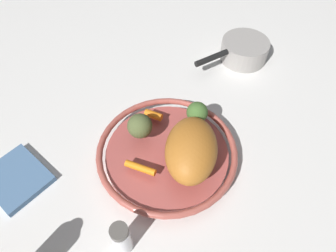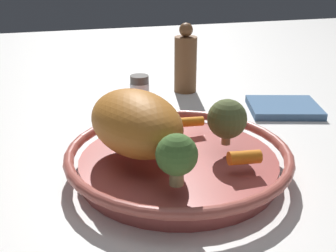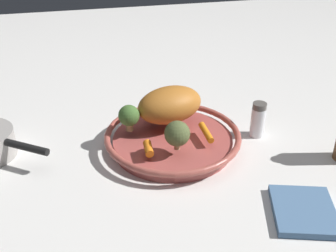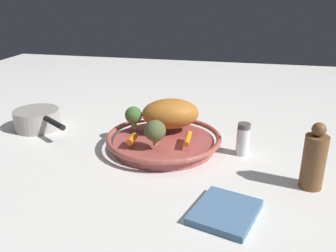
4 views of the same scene
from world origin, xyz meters
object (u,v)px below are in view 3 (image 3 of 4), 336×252
at_px(broccoli_floret_mid, 177,134).
at_px(roast_chicken_piece, 170,105).
at_px(broccoli_floret_large, 129,116).
at_px(baby_carrot_near_rim, 148,148).
at_px(baby_carrot_right, 206,132).
at_px(serving_bowl, 173,139).
at_px(dish_towel, 304,211).
at_px(salt_shaker, 258,120).

bearing_deg(broccoli_floret_mid, roast_chicken_piece, 174.25).
distance_m(broccoli_floret_mid, broccoli_floret_large, 0.13).
distance_m(baby_carrot_near_rim, baby_carrot_right, 0.14).
xyz_separation_m(serving_bowl, baby_carrot_right, (0.03, 0.07, 0.03)).
height_order(serving_bowl, baby_carrot_right, baby_carrot_right).
xyz_separation_m(roast_chicken_piece, broccoli_floret_large, (0.03, -0.10, -0.00)).
bearing_deg(dish_towel, baby_carrot_right, -154.97).
distance_m(baby_carrot_near_rim, broccoli_floret_large, 0.10).
bearing_deg(baby_carrot_near_rim, broccoli_floret_large, -165.19).
bearing_deg(baby_carrot_near_rim, broccoli_floret_mid, 88.76).
relative_size(baby_carrot_right, broccoli_floret_large, 1.08).
height_order(baby_carrot_right, dish_towel, baby_carrot_right).
xyz_separation_m(serving_bowl, broccoli_floret_mid, (0.07, -0.01, 0.06)).
relative_size(baby_carrot_near_rim, baby_carrot_right, 0.62).
xyz_separation_m(baby_carrot_near_rim, broccoli_floret_mid, (0.00, 0.06, 0.03)).
bearing_deg(serving_bowl, salt_shaker, 92.08).
bearing_deg(baby_carrot_near_rim, serving_bowl, 134.17).
bearing_deg(broccoli_floret_large, baby_carrot_near_rim, 14.81).
relative_size(roast_chicken_piece, dish_towel, 1.20).
distance_m(broccoli_floret_large, salt_shaker, 0.30).
xyz_separation_m(roast_chicken_piece, baby_carrot_near_rim, (0.12, -0.07, -0.03)).
distance_m(serving_bowl, baby_carrot_right, 0.08).
relative_size(baby_carrot_right, dish_towel, 0.51).
xyz_separation_m(baby_carrot_right, dish_towel, (0.24, 0.11, -0.04)).
distance_m(serving_bowl, roast_chicken_piece, 0.08).
relative_size(roast_chicken_piece, baby_carrot_near_rim, 3.79).
xyz_separation_m(serving_bowl, broccoli_floret_large, (-0.03, -0.09, 0.05)).
relative_size(serving_bowl, baby_carrot_right, 4.62).
height_order(roast_chicken_piece, salt_shaker, roast_chicken_piece).
bearing_deg(roast_chicken_piece, baby_carrot_right, 37.02).
relative_size(baby_carrot_near_rim, broccoli_floret_mid, 0.65).
bearing_deg(salt_shaker, dish_towel, -5.07).
height_order(baby_carrot_near_rim, dish_towel, baby_carrot_near_rim).
bearing_deg(dish_towel, baby_carrot_near_rim, -129.41).
bearing_deg(broccoli_floret_large, dish_towel, 42.39).
xyz_separation_m(baby_carrot_right, salt_shaker, (-0.04, 0.14, -0.00)).
relative_size(salt_shaker, dish_towel, 0.65).
bearing_deg(salt_shaker, baby_carrot_right, -75.70).
relative_size(roast_chicken_piece, salt_shaker, 1.84).
height_order(roast_chicken_piece, broccoli_floret_large, roast_chicken_piece).
height_order(serving_bowl, broccoli_floret_large, broccoli_floret_large).
bearing_deg(broccoli_floret_large, roast_chicken_piece, 104.32).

